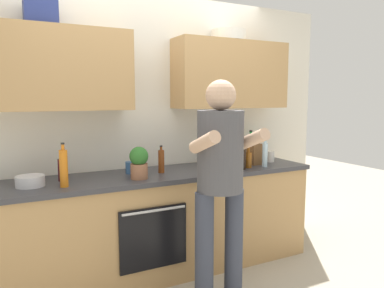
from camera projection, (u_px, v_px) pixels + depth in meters
ground_plane at (163, 270)px, 3.33m from camera, size 12.00×12.00×0.00m
back_wall_unit at (150, 103)px, 3.38m from camera, size 4.00×0.39×2.50m
counter at (163, 222)px, 3.27m from camera, size 2.84×0.67×0.90m
person_standing at (220, 174)px, 2.70m from camera, size 0.49×0.45×1.68m
bottle_vinegar at (161, 161)px, 3.20m from camera, size 0.05×0.05×0.24m
bottle_juice at (64, 168)px, 2.68m from camera, size 0.06×0.06×0.33m
bottle_syrup at (248, 159)px, 3.43m from camera, size 0.06×0.06×0.21m
bottle_water at (265, 154)px, 3.48m from camera, size 0.05×0.05×0.29m
bottle_soda at (251, 147)px, 3.83m from camera, size 0.05×0.05×0.32m
bottle_soy at (242, 156)px, 3.35m from camera, size 0.08×0.08×0.29m
bottle_wine at (62, 169)px, 2.89m from camera, size 0.06×0.06×0.23m
bottle_oil at (213, 158)px, 3.33m from camera, size 0.07×0.07×0.28m
cup_ceramic at (234, 157)px, 3.76m from camera, size 0.08×0.08×0.09m
cup_coffee at (270, 156)px, 3.76m from camera, size 0.08×0.08×0.11m
cup_tea at (130, 168)px, 3.17m from camera, size 0.08×0.08×0.10m
mixing_bowl at (30, 181)px, 2.71m from camera, size 0.21×0.21×0.08m
knife_block at (254, 154)px, 3.61m from camera, size 0.10×0.14×0.27m
potted_herb at (139, 162)px, 2.96m from camera, size 0.15×0.15×0.26m
grocery_bag_produce at (227, 158)px, 3.54m from camera, size 0.27×0.23×0.14m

